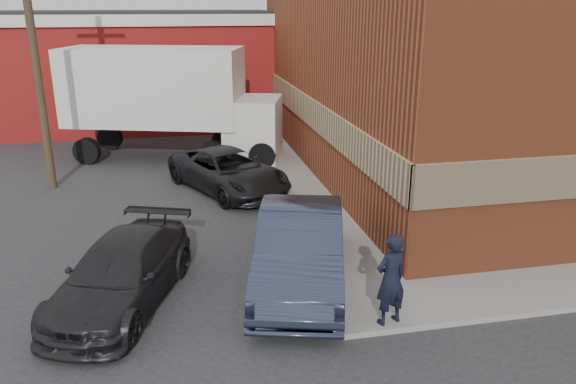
{
  "coord_description": "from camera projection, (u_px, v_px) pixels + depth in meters",
  "views": [
    {
      "loc": [
        -3.36,
        -10.43,
        5.99
      ],
      "look_at": [
        -0.69,
        2.39,
        1.56
      ],
      "focal_mm": 35.0,
      "sensor_mm": 36.0,
      "label": 1
    }
  ],
  "objects": [
    {
      "name": "sedan",
      "position": [
        300.0,
        248.0,
        12.33
      ],
      "size": [
        3.11,
        5.52,
        1.72
      ],
      "primitive_type": "imported",
      "rotation": [
        0.0,
        0.0,
        -0.26
      ],
      "color": "#2E354D",
      "rests_on": "ground"
    },
    {
      "name": "ground",
      "position": [
        341.0,
        292.0,
        12.24
      ],
      "size": [
        90.0,
        90.0,
        0.0
      ],
      "primitive_type": "plane",
      "color": "#28282B",
      "rests_on": "ground"
    },
    {
      "name": "box_truck",
      "position": [
        176.0,
        96.0,
        21.93
      ],
      "size": [
        9.2,
        5.13,
        4.36
      ],
      "rotation": [
        0.0,
        0.0,
        -0.3
      ],
      "color": "white",
      "rests_on": "ground"
    },
    {
      "name": "utility_pole",
      "position": [
        33.0,
        44.0,
        17.62
      ],
      "size": [
        2.0,
        0.26,
        9.0
      ],
      "color": "#4D3B26",
      "rests_on": "ground"
    },
    {
      "name": "suv_a",
      "position": [
        228.0,
        171.0,
        18.61
      ],
      "size": [
        4.2,
        5.45,
        1.37
      ],
      "primitive_type": "imported",
      "rotation": [
        0.0,
        0.0,
        0.45
      ],
      "color": "black",
      "rests_on": "ground"
    },
    {
      "name": "sidewalk_west",
      "position": [
        286.0,
        172.0,
        20.69
      ],
      "size": [
        1.8,
        18.0,
        0.12
      ],
      "primitive_type": "cube",
      "color": "gray",
      "rests_on": "ground"
    },
    {
      "name": "brick_building",
      "position": [
        495.0,
        40.0,
        20.73
      ],
      "size": [
        14.25,
        18.25,
        9.36
      ],
      "color": "brown",
      "rests_on": "ground"
    },
    {
      "name": "warehouse",
      "position": [
        117.0,
        68.0,
        28.73
      ],
      "size": [
        16.3,
        8.3,
        5.6
      ],
      "color": "maroon",
      "rests_on": "ground"
    },
    {
      "name": "suv_b",
      "position": [
        121.0,
        273.0,
        11.6
      ],
      "size": [
        3.38,
        5.01,
        1.35
      ],
      "primitive_type": "imported",
      "rotation": [
        0.0,
        0.0,
        -0.35
      ],
      "color": "black",
      "rests_on": "ground"
    },
    {
      "name": "man",
      "position": [
        391.0,
        279.0,
        10.56
      ],
      "size": [
        0.78,
        0.62,
        1.85
      ],
      "primitive_type": "imported",
      "rotation": [
        0.0,
        0.0,
        3.44
      ],
      "color": "black",
      "rests_on": "sidewalk_south"
    }
  ]
}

